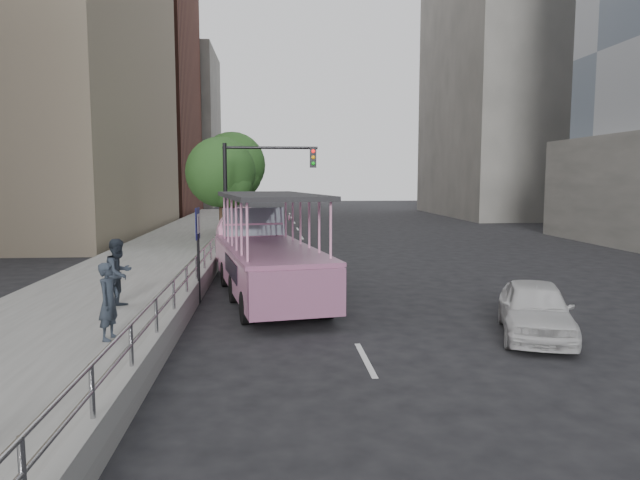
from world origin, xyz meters
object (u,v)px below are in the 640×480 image
(car, at_px, (535,309))
(parking_sign, at_px, (198,244))
(pedestrian_near, at_px, (109,301))
(pedestrian_mid, at_px, (119,273))
(street_tree_near, at_px, (222,175))
(traffic_signal, at_px, (252,182))
(duck_boat, at_px, (263,256))
(street_tree_far, at_px, (234,167))

(car, bearing_deg, parking_sign, 172.16)
(pedestrian_near, relative_size, pedestrian_mid, 0.90)
(pedestrian_near, distance_m, parking_sign, 4.92)
(car, bearing_deg, street_tree_near, 136.36)
(traffic_signal, bearing_deg, pedestrian_mid, -106.58)
(duck_boat, distance_m, pedestrian_mid, 4.72)
(traffic_signal, bearing_deg, car, -62.17)
(car, relative_size, pedestrian_mid, 2.10)
(parking_sign, xyz_separation_m, street_tree_near, (-0.30, 12.35, 2.06))
(pedestrian_mid, distance_m, parking_sign, 2.52)
(traffic_signal, bearing_deg, street_tree_far, 98.43)
(duck_boat, relative_size, car, 2.62)
(car, height_order, traffic_signal, traffic_signal)
(car, height_order, street_tree_far, street_tree_far)
(car, distance_m, parking_sign, 9.27)
(parking_sign, distance_m, traffic_signal, 9.18)
(car, bearing_deg, street_tree_far, 129.36)
(parking_sign, relative_size, street_tree_far, 0.44)
(duck_boat, relative_size, pedestrian_near, 6.11)
(street_tree_near, relative_size, street_tree_far, 0.89)
(pedestrian_near, relative_size, street_tree_far, 0.25)
(duck_boat, xyz_separation_m, parking_sign, (-1.85, -1.30, 0.57))
(street_tree_near, bearing_deg, duck_boat, -78.95)
(pedestrian_mid, bearing_deg, street_tree_near, 20.52)
(pedestrian_mid, bearing_deg, parking_sign, -21.84)
(car, relative_size, parking_sign, 1.34)
(car, distance_m, traffic_signal, 15.08)
(pedestrian_near, distance_m, street_tree_far, 23.31)
(duck_boat, height_order, street_tree_far, street_tree_far)
(duck_boat, xyz_separation_m, pedestrian_near, (-3.10, -6.02, -0.08))
(parking_sign, height_order, street_tree_near, street_tree_near)
(street_tree_near, xyz_separation_m, street_tree_far, (0.20, 6.00, 0.49))
(pedestrian_mid, height_order, parking_sign, parking_sign)
(car, height_order, parking_sign, parking_sign)
(street_tree_far, bearing_deg, car, -69.75)
(pedestrian_mid, xyz_separation_m, street_tree_near, (1.54, 13.97, 2.62))
(parking_sign, bearing_deg, car, -26.95)
(car, xyz_separation_m, traffic_signal, (-6.91, 13.09, 2.85))
(parking_sign, distance_m, street_tree_near, 12.52)
(duck_boat, relative_size, street_tree_far, 1.54)
(pedestrian_mid, bearing_deg, car, -77.39)
(pedestrian_mid, distance_m, street_tree_near, 14.30)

